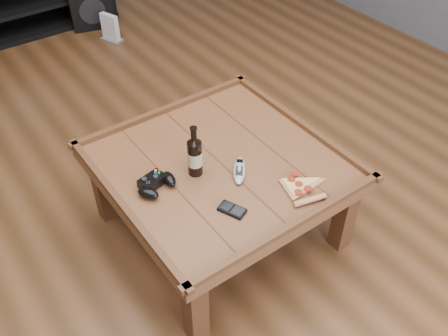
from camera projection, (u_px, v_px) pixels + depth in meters
ground at (220, 228)px, 2.55m from camera, size 6.00×6.00×0.00m
baseboard at (21, 13)px, 4.33m from camera, size 5.00×0.02×0.10m
coffee_table at (220, 172)px, 2.29m from camera, size 1.03×1.03×0.48m
media_console at (24, 1)px, 4.05m from camera, size 1.40×0.45×0.50m
beer_bottle at (195, 155)px, 2.13m from camera, size 0.06×0.06×0.25m
game_controller at (156, 184)px, 2.11m from camera, size 0.20×0.15×0.05m
pizza_slice at (300, 188)px, 2.11m from camera, size 0.22×0.29×0.03m
smartphone at (232, 210)px, 2.02m from camera, size 0.10×0.13×0.01m
remote_control at (239, 170)px, 2.19m from camera, size 0.16×0.17×0.03m
subwoofer at (89, 3)px, 4.19m from camera, size 0.42×0.42×0.34m
game_console at (110, 29)px, 4.00m from camera, size 0.15×0.20×0.22m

